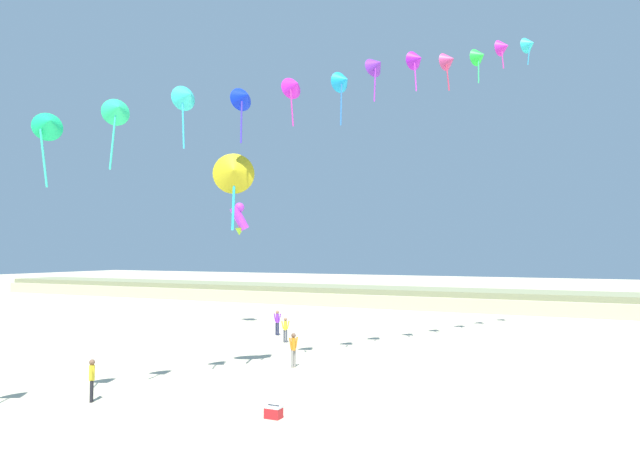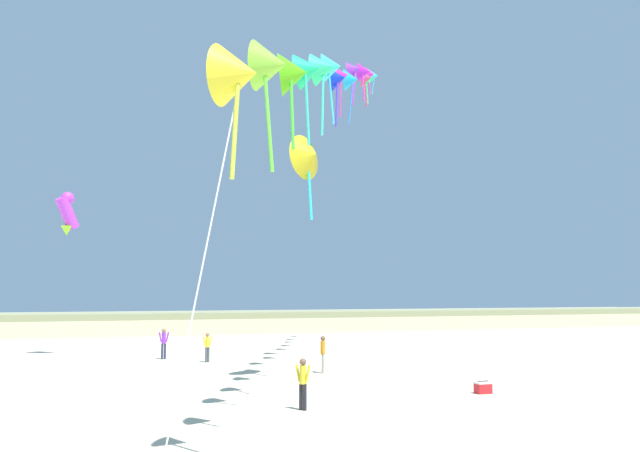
% 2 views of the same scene
% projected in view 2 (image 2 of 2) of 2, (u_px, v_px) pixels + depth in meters
% --- Properties ---
extents(ground_plane, '(240.00, 240.00, 0.00)m').
position_uv_depth(ground_plane, '(415.00, 417.00, 20.32)').
color(ground_plane, beige).
extents(dune_ridge, '(120.00, 8.31, 1.91)m').
position_uv_depth(dune_ridge, '(188.00, 323.00, 62.20)').
color(dune_ridge, beige).
rests_on(dune_ridge, ground).
extents(person_near_left, '(0.28, 0.59, 1.71)m').
position_uv_depth(person_near_left, '(323.00, 352.00, 31.37)').
color(person_near_left, gray).
rests_on(person_near_left, ground).
extents(person_near_right, '(0.54, 0.26, 1.58)m').
position_uv_depth(person_near_right, '(207.00, 345.00, 36.25)').
color(person_near_right, '#474C56').
rests_on(person_near_right, ground).
extents(person_mid_center, '(0.42, 0.49, 1.63)m').
position_uv_depth(person_mid_center, '(303.00, 380.00, 21.54)').
color(person_mid_center, black).
rests_on(person_mid_center, ground).
extents(person_far_left, '(0.60, 0.23, 1.72)m').
position_uv_depth(person_far_left, '(164.00, 341.00, 37.91)').
color(person_far_left, '#282D4C').
rests_on(person_far_left, ground).
extents(kite_banner_string, '(20.44, 36.61, 20.76)m').
position_uv_depth(kite_banner_string, '(346.00, 75.00, 31.73)').
color(kite_banner_string, yellow).
extents(large_kite_low_lead, '(1.69, 1.50, 2.61)m').
position_uv_depth(large_kite_low_lead, '(67.00, 212.00, 39.97)').
color(large_kite_low_lead, '#BF3AE9').
extents(large_kite_mid_trail, '(2.13, 1.83, 3.79)m').
position_uv_depth(large_kite_mid_trail, '(310.00, 156.00, 28.90)').
color(large_kite_mid_trail, gold).
extents(beach_cooler, '(0.58, 0.41, 0.46)m').
position_uv_depth(beach_cooler, '(483.00, 388.00, 25.03)').
color(beach_cooler, red).
rests_on(beach_cooler, ground).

